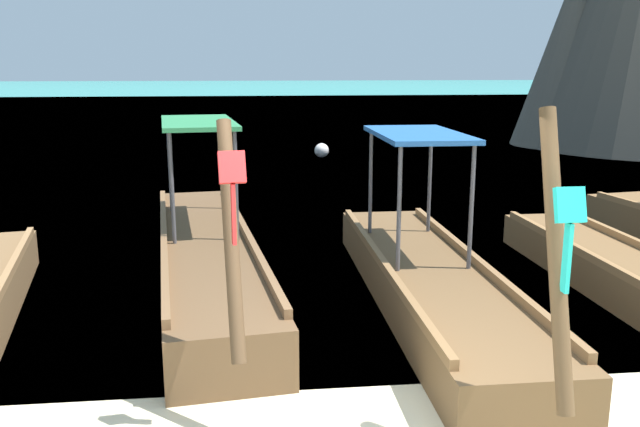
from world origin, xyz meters
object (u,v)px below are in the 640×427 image
longtail_boat_turquoise_ribbon (429,280)px  longtail_boat_blue_ribbon (621,273)px  mooring_buoy_near (322,150)px  longtail_boat_red_ribbon (206,255)px

longtail_boat_turquoise_ribbon → longtail_boat_blue_ribbon: size_ratio=1.17×
mooring_buoy_near → longtail_boat_red_ribbon: bearing=-103.7°
longtail_boat_red_ribbon → mooring_buoy_near: longtail_boat_red_ribbon is taller
mooring_buoy_near → longtail_boat_blue_ribbon: bearing=-79.6°
longtail_boat_blue_ribbon → mooring_buoy_near: (-2.39, 13.04, -0.03)m
longtail_boat_turquoise_ribbon → mooring_buoy_near: bearing=89.2°
longtail_boat_turquoise_ribbon → mooring_buoy_near: (0.19, 13.28, -0.10)m
longtail_boat_turquoise_ribbon → longtail_boat_blue_ribbon: longtail_boat_turquoise_ribbon is taller
longtail_boat_red_ribbon → longtail_boat_blue_ribbon: longtail_boat_red_ribbon is taller
longtail_boat_red_ribbon → longtail_boat_turquoise_ribbon: size_ratio=1.12×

